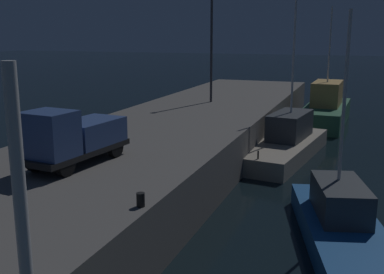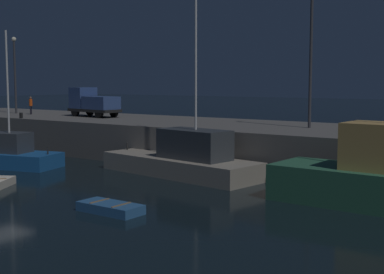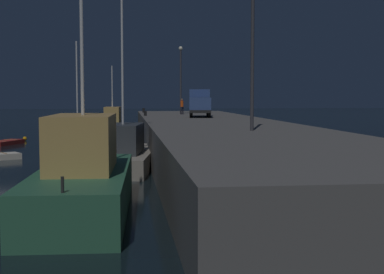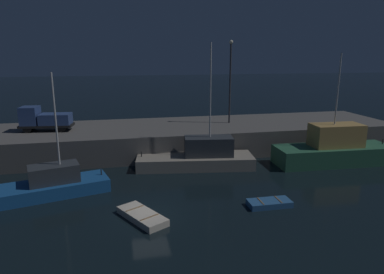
% 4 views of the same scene
% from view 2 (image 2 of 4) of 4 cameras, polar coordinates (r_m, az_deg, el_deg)
% --- Properties ---
extents(ground_plane, '(320.00, 320.00, 0.00)m').
position_cam_2_polar(ground_plane, '(31.30, -19.22, -5.21)').
color(ground_plane, black).
extents(pier_quay, '(58.53, 10.42, 2.75)m').
position_cam_2_polar(pier_quay, '(42.17, -1.51, -0.19)').
color(pier_quay, '#5B5956').
rests_on(pier_quay, ground).
extents(fishing_trawler_green, '(11.34, 4.92, 11.57)m').
position_cam_2_polar(fishing_trawler_green, '(33.56, -0.89, -2.39)').
color(fishing_trawler_green, gray).
rests_on(fishing_trawler_green, ground).
extents(dinghy_red_small, '(3.07, 1.36, 0.46)m').
position_cam_2_polar(dinghy_red_small, '(24.66, -8.60, -7.39)').
color(dinghy_red_small, '#2D6099').
rests_on(dinghy_red_small, ground).
extents(lamp_post_west, '(0.44, 0.44, 7.31)m').
position_cam_2_polar(lamp_post_west, '(54.97, -18.18, 6.87)').
color(lamp_post_west, '#38383D').
rests_on(lamp_post_west, pier_quay).
extents(lamp_post_east, '(0.44, 0.44, 9.31)m').
position_cam_2_polar(lamp_post_east, '(36.85, 12.44, 9.26)').
color(lamp_post_east, '#38383D').
rests_on(lamp_post_east, pier_quay).
extents(utility_truck, '(5.43, 2.51, 2.55)m').
position_cam_2_polar(utility_truck, '(48.19, -10.44, 3.59)').
color(utility_truck, black).
rests_on(utility_truck, pier_quay).
extents(dockworker, '(0.43, 0.43, 1.66)m').
position_cam_2_polar(dockworker, '(53.06, -16.64, 3.33)').
color(dockworker, black).
rests_on(dockworker, pier_quay).
extents(bollard_west, '(0.28, 0.28, 0.47)m').
position_cam_2_polar(bollard_west, '(47.69, -17.57, 2.18)').
color(bollard_west, black).
rests_on(bollard_west, pier_quay).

